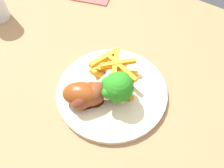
{
  "coord_description": "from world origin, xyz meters",
  "views": [
    {
      "loc": [
        -0.21,
        0.22,
        1.16
      ],
      "look_at": [
        -0.05,
        -0.0,
        0.77
      ],
      "focal_mm": 35.36,
      "sensor_mm": 36.0,
      "label": 1
    }
  ],
  "objects_px": {
    "chicken_drumstick_extra": "(88,94)",
    "broccoli_floret_front": "(117,87)",
    "dinner_plate": "(112,91)",
    "carrot_fries_pile": "(113,71)",
    "dining_table": "(96,104)",
    "chicken_drumstick_near": "(96,93)",
    "chicken_drumstick_far": "(84,95)"
  },
  "relations": [
    {
      "from": "dinner_plate",
      "to": "chicken_drumstick_near",
      "type": "relative_size",
      "value": 2.14
    },
    {
      "from": "dining_table",
      "to": "broccoli_floret_front",
      "type": "distance_m",
      "value": 0.18
    },
    {
      "from": "carrot_fries_pile",
      "to": "chicken_drumstick_near",
      "type": "height_order",
      "value": "chicken_drumstick_near"
    },
    {
      "from": "dining_table",
      "to": "chicken_drumstick_far",
      "type": "bearing_deg",
      "value": 110.92
    },
    {
      "from": "broccoli_floret_front",
      "to": "chicken_drumstick_far",
      "type": "height_order",
      "value": "broccoli_floret_front"
    },
    {
      "from": "dinner_plate",
      "to": "chicken_drumstick_far",
      "type": "height_order",
      "value": "chicken_drumstick_far"
    },
    {
      "from": "carrot_fries_pile",
      "to": "dinner_plate",
      "type": "bearing_deg",
      "value": 120.33
    },
    {
      "from": "dining_table",
      "to": "broccoli_floret_front",
      "type": "xyz_separation_m",
      "value": [
        -0.07,
        0.01,
        0.16
      ]
    },
    {
      "from": "chicken_drumstick_extra",
      "to": "chicken_drumstick_near",
      "type": "bearing_deg",
      "value": -132.84
    },
    {
      "from": "chicken_drumstick_extra",
      "to": "broccoli_floret_front",
      "type": "bearing_deg",
      "value": -141.46
    },
    {
      "from": "dining_table",
      "to": "chicken_drumstick_extra",
      "type": "relative_size",
      "value": 7.88
    },
    {
      "from": "broccoli_floret_front",
      "to": "chicken_drumstick_far",
      "type": "bearing_deg",
      "value": 40.2
    },
    {
      "from": "chicken_drumstick_near",
      "to": "dinner_plate",
      "type": "bearing_deg",
      "value": -109.1
    },
    {
      "from": "broccoli_floret_front",
      "to": "dinner_plate",
      "type": "bearing_deg",
      "value": -30.61
    },
    {
      "from": "broccoli_floret_front",
      "to": "chicken_drumstick_extra",
      "type": "bearing_deg",
      "value": 38.54
    },
    {
      "from": "broccoli_floret_front",
      "to": "chicken_drumstick_extra",
      "type": "relative_size",
      "value": 0.6
    },
    {
      "from": "dinner_plate",
      "to": "chicken_drumstick_extra",
      "type": "distance_m",
      "value": 0.06
    },
    {
      "from": "broccoli_floret_front",
      "to": "carrot_fries_pile",
      "type": "height_order",
      "value": "broccoli_floret_front"
    },
    {
      "from": "chicken_drumstick_far",
      "to": "chicken_drumstick_extra",
      "type": "bearing_deg",
      "value": -127.36
    },
    {
      "from": "carrot_fries_pile",
      "to": "chicken_drumstick_extra",
      "type": "height_order",
      "value": "chicken_drumstick_extra"
    },
    {
      "from": "dinner_plate",
      "to": "carrot_fries_pile",
      "type": "height_order",
      "value": "carrot_fries_pile"
    },
    {
      "from": "chicken_drumstick_near",
      "to": "chicken_drumstick_far",
      "type": "relative_size",
      "value": 0.89
    },
    {
      "from": "dinner_plate",
      "to": "broccoli_floret_front",
      "type": "relative_size",
      "value": 3.24
    },
    {
      "from": "dinner_plate",
      "to": "chicken_drumstick_far",
      "type": "bearing_deg",
      "value": 62.46
    },
    {
      "from": "dining_table",
      "to": "dinner_plate",
      "type": "xyz_separation_m",
      "value": [
        -0.05,
        -0.0,
        0.11
      ]
    },
    {
      "from": "dinner_plate",
      "to": "chicken_drumstick_far",
      "type": "xyz_separation_m",
      "value": [
        0.03,
        0.06,
        0.03
      ]
    },
    {
      "from": "dining_table",
      "to": "dinner_plate",
      "type": "height_order",
      "value": "dinner_plate"
    },
    {
      "from": "carrot_fries_pile",
      "to": "chicken_drumstick_extra",
      "type": "bearing_deg",
      "value": 85.73
    },
    {
      "from": "broccoli_floret_front",
      "to": "carrot_fries_pile",
      "type": "xyz_separation_m",
      "value": [
        0.04,
        -0.05,
        -0.03
      ]
    },
    {
      "from": "dining_table",
      "to": "chicken_drumstick_far",
      "type": "relative_size",
      "value": 7.68
    },
    {
      "from": "chicken_drumstick_near",
      "to": "dining_table",
      "type": "bearing_deg",
      "value": -44.46
    },
    {
      "from": "chicken_drumstick_far",
      "to": "chicken_drumstick_extra",
      "type": "relative_size",
      "value": 1.03
    }
  ]
}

